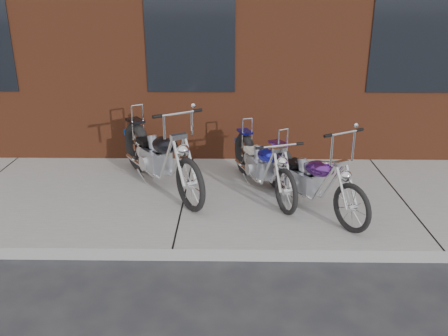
{
  "coord_description": "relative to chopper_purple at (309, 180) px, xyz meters",
  "views": [
    {
      "loc": [
        0.64,
        -4.58,
        2.84
      ],
      "look_at": [
        0.56,
        0.8,
        0.81
      ],
      "focal_mm": 38.0,
      "sensor_mm": 36.0,
      "label": 1
    }
  ],
  "objects": [
    {
      "name": "ground",
      "position": [
        -1.66,
        -1.13,
        -0.53
      ],
      "size": [
        120.0,
        120.0,
        0.0
      ],
      "primitive_type": "plane",
      "color": "#24252C",
      "rests_on": "ground"
    },
    {
      "name": "sidewalk",
      "position": [
        -1.66,
        0.37,
        -0.45
      ],
      "size": [
        22.0,
        3.0,
        0.15
      ],
      "primitive_type": "cube",
      "color": "#A5A49F",
      "rests_on": "ground"
    },
    {
      "name": "chopper_purple",
      "position": [
        0.0,
        0.0,
        0.0
      ],
      "size": [
        1.15,
        1.86,
        1.17
      ],
      "rotation": [
        0.0,
        0.0,
        -1.04
      ],
      "color": "black",
      "rests_on": "sidewalk"
    },
    {
      "name": "chopper_blue",
      "position": [
        -0.58,
        0.53,
        -0.0
      ],
      "size": [
        0.82,
        2.0,
        0.91
      ],
      "rotation": [
        0.0,
        0.0,
        -1.23
      ],
      "color": "black",
      "rests_on": "sidewalk"
    },
    {
      "name": "chopper_third",
      "position": [
        -2.04,
        0.64,
        0.07
      ],
      "size": [
        1.45,
        2.13,
        1.25
      ],
      "rotation": [
        0.0,
        0.0,
        -0.99
      ],
      "color": "black",
      "rests_on": "sidewalk"
    }
  ]
}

